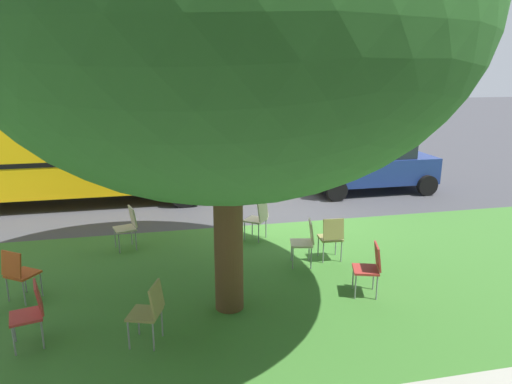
{
  "coord_description": "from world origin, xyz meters",
  "views": [
    {
      "loc": [
        3.04,
        10.5,
        3.66
      ],
      "look_at": [
        1.07,
        1.4,
        1.15
      ],
      "focal_mm": 32.84,
      "sensor_mm": 36.0,
      "label": 1
    }
  ],
  "objects": [
    {
      "name": "street_tree",
      "position": [
        2.04,
        3.95,
        4.34
      ],
      "size": [
        6.76,
        6.76,
        6.85
      ],
      "color": "brown",
      "rests_on": "ground"
    },
    {
      "name": "school_bus",
      "position": [
        6.34,
        -2.94,
        1.76
      ],
      "size": [
        10.4,
        2.8,
        2.88
      ],
      "color": "yellow",
      "rests_on": "ground"
    },
    {
      "name": "chair_2",
      "position": [
        4.78,
        4.38,
        0.52
      ],
      "size": [
        0.51,
        0.51,
        0.88
      ],
      "color": "#B7332D",
      "rests_on": "ground"
    },
    {
      "name": "parked_car",
      "position": [
        -3.27,
        -2.2,
        0.84
      ],
      "size": [
        3.7,
        1.92,
        1.65
      ],
      "color": "navy",
      "rests_on": "ground"
    },
    {
      "name": "chair_0",
      "position": [
        3.68,
        1.07,
        0.52
      ],
      "size": [
        0.52,
        0.52,
        0.88
      ],
      "color": "beige",
      "rests_on": "ground"
    },
    {
      "name": "chair_3",
      "position": [
        5.27,
        3.04,
        0.52
      ],
      "size": [
        0.58,
        0.58,
        0.88
      ],
      "color": "#C64C1E",
      "rests_on": "ground"
    },
    {
      "name": "chair_5",
      "position": [
        3.24,
        4.69,
        0.52
      ],
      "size": [
        0.53,
        0.53,
        0.88
      ],
      "color": "olive",
      "rests_on": "ground"
    },
    {
      "name": "ground",
      "position": [
        0.0,
        0.0,
        0.0
      ],
      "size": [
        80.0,
        80.0,
        0.0
      ],
      "primitive_type": "plane",
      "color": "#424247"
    },
    {
      "name": "chair_1",
      "position": [
        0.96,
        1.15,
        0.52
      ],
      "size": [
        0.59,
        0.58,
        0.88
      ],
      "color": "beige",
      "rests_on": "ground"
    },
    {
      "name": "chair_4",
      "position": [
        -0.17,
        2.56,
        0.52
      ],
      "size": [
        0.44,
        0.45,
        0.88
      ],
      "color": "olive",
      "rests_on": "ground"
    },
    {
      "name": "chair_7",
      "position": [
        -0.28,
        4.01,
        0.52
      ],
      "size": [
        0.53,
        0.52,
        0.88
      ],
      "color": "#B7332D",
      "rests_on": "ground"
    },
    {
      "name": "grass_verge",
      "position": [
        0.0,
        3.2,
        0.0
      ],
      "size": [
        48.0,
        6.0,
        0.01
      ],
      "primitive_type": "cube",
      "color": "#3D752D",
      "rests_on": "ground"
    },
    {
      "name": "chair_6",
      "position": [
        0.39,
        2.65,
        0.52
      ],
      "size": [
        0.5,
        0.5,
        0.88
      ],
      "color": "beige",
      "rests_on": "ground"
    }
  ]
}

